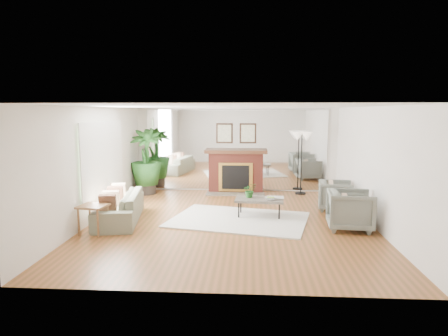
# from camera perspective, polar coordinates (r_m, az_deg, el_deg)

# --- Properties ---
(ground) EXTENTS (7.00, 7.00, 0.00)m
(ground) POSITION_cam_1_polar(r_m,az_deg,el_deg) (8.83, 0.96, -7.66)
(ground) COLOR brown
(ground) RESTS_ON ground
(wall_left) EXTENTS (0.02, 7.00, 2.50)m
(wall_left) POSITION_cam_1_polar(r_m,az_deg,el_deg) (9.21, -17.94, 0.55)
(wall_left) COLOR white
(wall_left) RESTS_ON ground
(wall_right) EXTENTS (0.02, 7.00, 2.50)m
(wall_right) POSITION_cam_1_polar(r_m,az_deg,el_deg) (8.95, 20.47, 0.22)
(wall_right) COLOR white
(wall_right) RESTS_ON ground
(wall_back) EXTENTS (6.00, 0.02, 2.50)m
(wall_back) POSITION_cam_1_polar(r_m,az_deg,el_deg) (12.04, 1.76, 2.62)
(wall_back) COLOR white
(wall_back) RESTS_ON ground
(mirror_panel) EXTENTS (5.40, 0.04, 2.40)m
(mirror_panel) POSITION_cam_1_polar(r_m,az_deg,el_deg) (12.02, 1.75, 2.61)
(mirror_panel) COLOR silver
(mirror_panel) RESTS_ON wall_back
(window_panel) EXTENTS (0.04, 2.40, 1.50)m
(window_panel) POSITION_cam_1_polar(r_m,az_deg,el_deg) (9.56, -16.93, 1.45)
(window_panel) COLOR #B2E09E
(window_panel) RESTS_ON wall_left
(fireplace) EXTENTS (1.85, 0.83, 2.05)m
(fireplace) POSITION_cam_1_polar(r_m,az_deg,el_deg) (11.88, 1.71, -0.32)
(fireplace) COLOR maroon
(fireplace) RESTS_ON ground
(area_rug) EXTENTS (3.30, 2.68, 0.03)m
(area_rug) POSITION_cam_1_polar(r_m,az_deg,el_deg) (8.94, 2.14, -7.37)
(area_rug) COLOR white
(area_rug) RESTS_ON ground
(coffee_table) EXTENTS (1.13, 0.72, 0.43)m
(coffee_table) POSITION_cam_1_polar(r_m,az_deg,el_deg) (9.15, 5.10, -4.57)
(coffee_table) COLOR #675D51
(coffee_table) RESTS_ON ground
(sofa) EXTENTS (1.17, 2.25, 0.63)m
(sofa) POSITION_cam_1_polar(r_m,az_deg,el_deg) (9.11, -14.72, -5.40)
(sofa) COLOR #6D7059
(sofa) RESTS_ON ground
(armchair_back) EXTENTS (0.90, 0.89, 0.72)m
(armchair_back) POSITION_cam_1_polar(r_m,az_deg,el_deg) (10.12, 15.64, -3.81)
(armchair_back) COLOR slate
(armchair_back) RESTS_ON ground
(armchair_front) EXTENTS (0.96, 0.94, 0.81)m
(armchair_front) POSITION_cam_1_polar(r_m,az_deg,el_deg) (8.56, 17.60, -5.76)
(armchair_front) COLOR slate
(armchair_front) RESTS_ON ground
(side_table) EXTENTS (0.58, 0.58, 0.58)m
(side_table) POSITION_cam_1_polar(r_m,az_deg,el_deg) (8.27, -18.17, -5.68)
(side_table) COLOR brown
(side_table) RESTS_ON ground
(potted_ficus) EXTENTS (1.05, 1.05, 1.90)m
(potted_ficus) POSITION_cam_1_polar(r_m,az_deg,el_deg) (11.79, -11.10, 1.19)
(potted_ficus) COLOR black
(potted_ficus) RESTS_ON ground
(floor_lamp) EXTENTS (0.59, 0.33, 1.81)m
(floor_lamp) POSITION_cam_1_polar(r_m,az_deg,el_deg) (11.70, 11.06, 3.77)
(floor_lamp) COLOR black
(floor_lamp) RESTS_ON ground
(tabletop_plant) EXTENTS (0.36, 0.33, 0.34)m
(tabletop_plant) POSITION_cam_1_polar(r_m,az_deg,el_deg) (9.20, 3.69, -3.18)
(tabletop_plant) COLOR #2D6726
(tabletop_plant) RESTS_ON coffee_table
(fruit_bowl) EXTENTS (0.33, 0.33, 0.07)m
(fruit_bowl) POSITION_cam_1_polar(r_m,az_deg,el_deg) (9.04, 6.72, -4.31)
(fruit_bowl) COLOR brown
(fruit_bowl) RESTS_ON coffee_table
(book) EXTENTS (0.23, 0.31, 0.02)m
(book) POSITION_cam_1_polar(r_m,az_deg,el_deg) (9.21, 7.16, -4.22)
(book) COLOR brown
(book) RESTS_ON coffee_table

